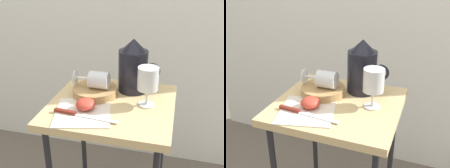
% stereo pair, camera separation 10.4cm
% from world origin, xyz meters
% --- Properties ---
extents(curtain_drape, '(2.40, 0.03, 1.92)m').
position_xyz_m(curtain_drape, '(0.00, 0.66, 0.96)').
color(curtain_drape, white).
rests_on(curtain_drape, ground_plane).
extents(table, '(0.48, 0.45, 0.72)m').
position_xyz_m(table, '(0.00, 0.00, 0.64)').
color(table, tan).
rests_on(table, ground_plane).
extents(linen_napkin, '(0.25, 0.26, 0.00)m').
position_xyz_m(linen_napkin, '(-0.08, -0.10, 0.73)').
color(linen_napkin, silver).
rests_on(linen_napkin, table).
extents(basket_tray, '(0.18, 0.18, 0.03)m').
position_xyz_m(basket_tray, '(-0.08, 0.04, 0.74)').
color(basket_tray, '#AD8451').
rests_on(basket_tray, table).
extents(pitcher, '(0.17, 0.12, 0.23)m').
position_xyz_m(pitcher, '(0.06, 0.13, 0.82)').
color(pitcher, black).
rests_on(pitcher, table).
extents(wine_glass_upright, '(0.08, 0.08, 0.15)m').
position_xyz_m(wine_glass_upright, '(0.13, 0.01, 0.83)').
color(wine_glass_upright, silver).
rests_on(wine_glass_upright, table).
extents(wine_glass_tipped_near, '(0.14, 0.07, 0.07)m').
position_xyz_m(wine_glass_tipped_near, '(-0.07, 0.05, 0.79)').
color(wine_glass_tipped_near, silver).
rests_on(wine_glass_tipped_near, basket_tray).
extents(apple_half_left, '(0.07, 0.07, 0.04)m').
position_xyz_m(apple_half_left, '(-0.08, -0.08, 0.75)').
color(apple_half_left, '#CC3D2D').
rests_on(apple_half_left, linen_napkin).
extents(knife, '(0.24, 0.04, 0.01)m').
position_xyz_m(knife, '(-0.10, -0.13, 0.73)').
color(knife, silver).
rests_on(knife, linen_napkin).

